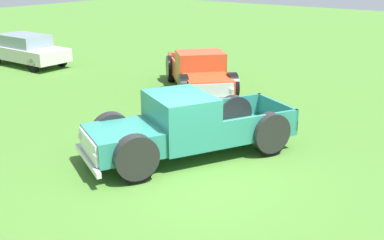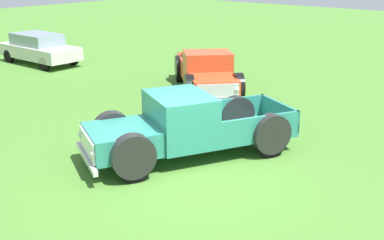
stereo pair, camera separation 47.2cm
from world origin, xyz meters
name	(u,v)px [view 1 (the left image)]	position (x,y,z in m)	size (l,w,h in m)	color
ground_plane	(196,175)	(0.00, 0.00, 0.00)	(80.00, 80.00, 0.00)	#477A2D
pickup_truck_foreground	(178,128)	(0.54, 0.93, 0.75)	(5.38, 3.88, 1.56)	#2D8475
pickup_truck_behind_left	(201,74)	(5.58, 3.98, 0.71)	(4.58, 4.75, 1.50)	#D14723
sedan_distant_a	(26,49)	(4.72, 13.15, 0.73)	(1.76, 4.17, 1.38)	silver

